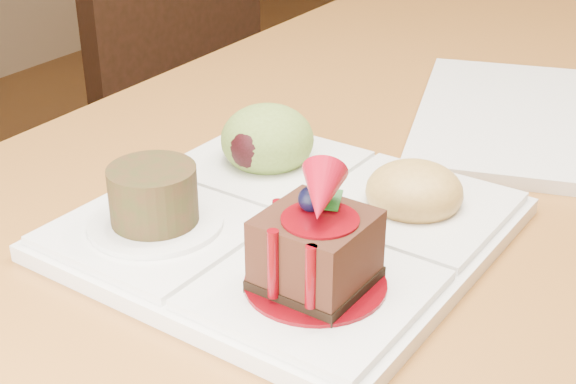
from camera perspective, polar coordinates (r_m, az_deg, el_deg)
The scene contains 2 objects.
chair_left at distance 1.56m, azimuth -4.60°, elevation 10.55°, with size 0.49×0.49×1.05m.
sampler_plate at distance 0.56m, azimuth 0.07°, elevation -1.08°, with size 0.28×0.28×0.10m.
Camera 1 is at (0.07, -1.03, 1.04)m, focal length 50.00 mm.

